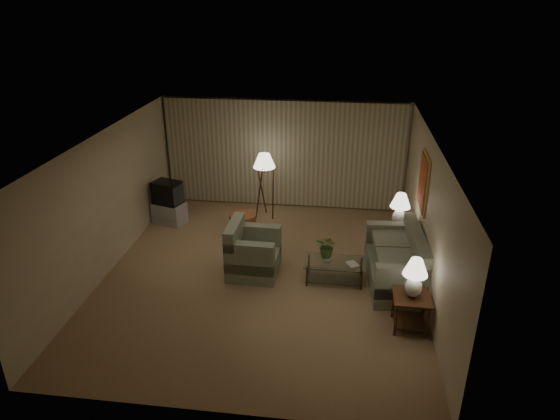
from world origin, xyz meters
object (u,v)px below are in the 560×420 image
Objects in this scene: crt_tv at (167,193)px; ottoman at (243,222)px; vase at (327,258)px; coffee_table at (335,268)px; sofa at (395,263)px; armchair at (254,254)px; tv_cabinet at (169,213)px; table_lamp_far at (400,207)px; side_table_near at (411,306)px; floor_lamp at (265,185)px; table_lamp_near at (415,275)px; side_table_far at (397,234)px.

crt_tv is 1.17× the size of ottoman.
vase reaches higher than ottoman.
sofa is at bearing 5.16° from coffee_table.
armchair is 3.10m from tv_cabinet.
armchair is 1.45× the size of table_lamp_far.
coffee_table is at bearing -88.33° from sofa.
floor_lamp is (-3.01, 3.96, 0.42)m from side_table_near.
side_table_near is at bearing 0.00° from table_lamp_near.
sofa is 5.44m from tv_cabinet.
table_lamp_near is (0.00, -2.60, 0.60)m from side_table_far.
table_lamp_near reaches higher than coffee_table.
side_table_near reaches higher than ottoman.
vase is (-1.41, 1.25, 0.08)m from side_table_near.
floor_lamp is at bearing -135.82° from sofa.
armchair is at bearing -72.19° from ottoman.
floor_lamp is 2.59× the size of ottoman.
table_lamp_far is (-0.00, 2.60, 0.02)m from table_lamp_near.
armchair is at bearing 154.15° from table_lamp_near.
side_table_near is at bearing 2.86° from sofa.
side_table_far reaches higher than coffee_table.
crt_tv is 4.34m from vase.
sofa is 2.37× the size of tv_cabinet.
table_lamp_near is 6.19m from crt_tv.
sofa is at bearing -42.34° from floor_lamp.
side_table_far reaches higher than ottoman.
table_lamp_far is 0.85× the size of tv_cabinet.
sofa is 1.27m from vase.
table_lamp_near is (2.82, -1.37, 0.58)m from armchair.
sofa reaches higher than vase.
floor_lamp is at bearing 32.74° from crt_tv.
armchair is 1.68× the size of ottoman.
floor_lamp is at bearing 32.74° from tv_cabinet.
coffee_table is at bearing -41.68° from ottoman.
sofa is 5.44m from crt_tv.
sofa is 3.30× the size of side_table_far.
sofa is at bearing -4.43° from crt_tv.
coffee_table is 1.86× the size of ottoman.
armchair is at bearing 154.15° from side_table_near.
side_table_far is at bearing 43.79° from vase.
coffee_table is at bearing -92.95° from armchair.
vase is at bearing 138.41° from side_table_near.
table_lamp_far reaches higher than side_table_far.
coffee_table is at bearing -132.99° from table_lamp_far.
crt_tv is 4.24× the size of vase.
sofa is at bearing -4.43° from tv_cabinet.
side_table_near is 3.53× the size of vase.
table_lamp_far is 3.54m from ottoman.
table_lamp_far reaches higher than ottoman.
vase is (3.79, -2.10, -0.26)m from crt_tv.
sofa reaches higher than side_table_far.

